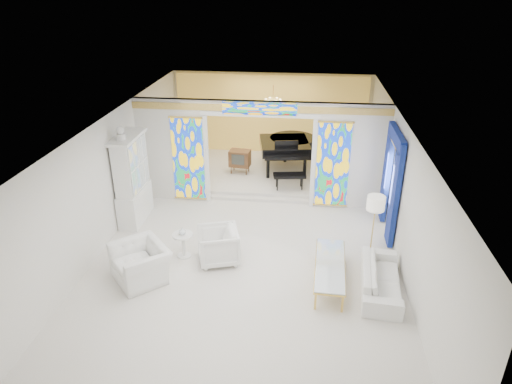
# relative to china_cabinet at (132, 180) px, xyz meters

# --- Properties ---
(floor) EXTENTS (12.00, 12.00, 0.00)m
(floor) POSITION_rel_china_cabinet_xyz_m (3.22, -0.60, -1.17)
(floor) COLOR silver
(floor) RESTS_ON ground
(ceiling) EXTENTS (7.00, 12.00, 0.02)m
(ceiling) POSITION_rel_china_cabinet_xyz_m (3.22, -0.60, 1.83)
(ceiling) COLOR white
(ceiling) RESTS_ON wall_back
(wall_back) EXTENTS (7.00, 0.02, 3.00)m
(wall_back) POSITION_rel_china_cabinet_xyz_m (3.22, 5.40, 0.33)
(wall_back) COLOR silver
(wall_back) RESTS_ON floor
(wall_front) EXTENTS (7.00, 0.02, 3.00)m
(wall_front) POSITION_rel_china_cabinet_xyz_m (3.22, -6.60, 0.33)
(wall_front) COLOR silver
(wall_front) RESTS_ON floor
(wall_left) EXTENTS (0.02, 12.00, 3.00)m
(wall_left) POSITION_rel_china_cabinet_xyz_m (-0.28, -0.60, 0.33)
(wall_left) COLOR silver
(wall_left) RESTS_ON floor
(wall_right) EXTENTS (0.02, 12.00, 3.00)m
(wall_right) POSITION_rel_china_cabinet_xyz_m (6.72, -0.60, 0.33)
(wall_right) COLOR silver
(wall_right) RESTS_ON floor
(partition_wall) EXTENTS (7.00, 0.22, 3.00)m
(partition_wall) POSITION_rel_china_cabinet_xyz_m (3.22, 1.40, 0.48)
(partition_wall) COLOR silver
(partition_wall) RESTS_ON floor
(stained_glass_left) EXTENTS (0.90, 0.04, 2.40)m
(stained_glass_left) POSITION_rel_china_cabinet_xyz_m (1.19, 1.29, 0.13)
(stained_glass_left) COLOR gold
(stained_glass_left) RESTS_ON partition_wall
(stained_glass_right) EXTENTS (0.90, 0.04, 2.40)m
(stained_glass_right) POSITION_rel_china_cabinet_xyz_m (5.25, 1.29, 0.13)
(stained_glass_right) COLOR gold
(stained_glass_right) RESTS_ON partition_wall
(stained_glass_transom) EXTENTS (2.00, 0.04, 0.34)m
(stained_glass_transom) POSITION_rel_china_cabinet_xyz_m (3.22, 1.29, 1.65)
(stained_glass_transom) COLOR gold
(stained_glass_transom) RESTS_ON partition_wall
(alcove_platform) EXTENTS (6.80, 3.80, 0.18)m
(alcove_platform) POSITION_rel_china_cabinet_xyz_m (3.22, 3.50, -1.08)
(alcove_platform) COLOR silver
(alcove_platform) RESTS_ON floor
(gold_curtain_back) EXTENTS (6.70, 0.10, 2.90)m
(gold_curtain_back) POSITION_rel_china_cabinet_xyz_m (3.22, 5.28, 0.33)
(gold_curtain_back) COLOR #FFD158
(gold_curtain_back) RESTS_ON wall_back
(chandelier) EXTENTS (0.48, 0.48, 0.30)m
(chandelier) POSITION_rel_china_cabinet_xyz_m (3.42, 3.40, 1.38)
(chandelier) COLOR gold
(chandelier) RESTS_ON ceiling
(blue_drapes) EXTENTS (0.14, 1.85, 2.65)m
(blue_drapes) POSITION_rel_china_cabinet_xyz_m (6.62, 0.10, 0.41)
(blue_drapes) COLOR navy
(blue_drapes) RESTS_ON wall_right
(china_cabinet) EXTENTS (0.56, 1.46, 2.72)m
(china_cabinet) POSITION_rel_china_cabinet_xyz_m (0.00, 0.00, 0.00)
(china_cabinet) COLOR white
(china_cabinet) RESTS_ON floor
(armchair_left) EXTENTS (1.57, 1.59, 0.78)m
(armchair_left) POSITION_rel_china_cabinet_xyz_m (1.05, -2.59, -0.78)
(armchair_left) COLOR white
(armchair_left) RESTS_ON floor
(armchair_right) EXTENTS (1.12, 1.10, 0.82)m
(armchair_right) POSITION_rel_china_cabinet_xyz_m (2.59, -1.75, -0.76)
(armchair_right) COLOR white
(armchair_right) RESTS_ON floor
(sofa) EXTENTS (0.96, 2.06, 0.58)m
(sofa) POSITION_rel_china_cabinet_xyz_m (6.17, -2.45, -0.88)
(sofa) COLOR white
(sofa) RESTS_ON floor
(side_table) EXTENTS (0.49, 0.49, 0.60)m
(side_table) POSITION_rel_china_cabinet_xyz_m (1.74, -1.65, -0.78)
(side_table) COLOR white
(side_table) RESTS_ON floor
(vase) EXTENTS (0.19, 0.19, 0.17)m
(vase) POSITION_rel_china_cabinet_xyz_m (1.74, -1.65, -0.48)
(vase) COLOR silver
(vase) RESTS_ON side_table
(coffee_table) EXTENTS (0.72, 2.08, 0.46)m
(coffee_table) POSITION_rel_china_cabinet_xyz_m (5.11, -2.28, -0.75)
(coffee_table) COLOR white
(coffee_table) RESTS_ON floor
(floor_lamp) EXTENTS (0.41, 0.41, 1.63)m
(floor_lamp) POSITION_rel_china_cabinet_xyz_m (6.07, -1.31, 0.22)
(floor_lamp) COLOR gold
(floor_lamp) RESTS_ON floor
(grand_piano) EXTENTS (2.03, 3.13, 1.18)m
(grand_piano) POSITION_rel_china_cabinet_xyz_m (3.92, 3.76, -0.20)
(grand_piano) COLOR black
(grand_piano) RESTS_ON alcove_platform
(tv_console) EXTENTS (0.71, 0.52, 0.76)m
(tv_console) POSITION_rel_china_cabinet_xyz_m (2.39, 3.13, -0.50)
(tv_console) COLOR brown
(tv_console) RESTS_ON alcove_platform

